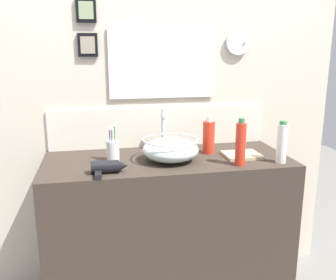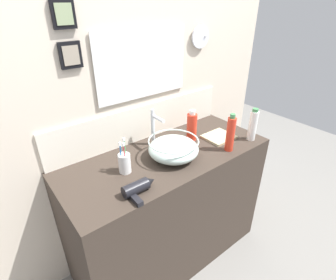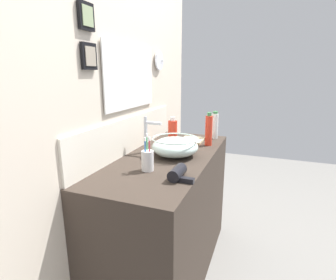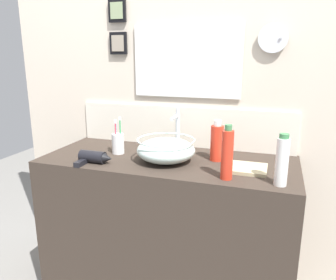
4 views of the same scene
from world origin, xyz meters
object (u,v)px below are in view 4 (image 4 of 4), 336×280
Objects in this scene: soap_dispenser at (227,154)px; spray_bottle at (282,161)px; hand_towel at (246,168)px; hair_drier at (94,158)px; toothbrush_cup at (118,143)px; lotion_bottle at (217,142)px; faucet at (177,127)px; glass_bowl_sink at (166,150)px.

soap_dispenser is 0.22m from spray_bottle.
hair_drier is at bearing -169.29° from hand_towel.
toothbrush_cup reaches higher than hand_towel.
toothbrush_cup is 0.53m from lotion_bottle.
lotion_bottle is 0.21m from hand_towel.
spray_bottle is 0.23m from hand_towel.
faucet reaches higher than toothbrush_cup.
glass_bowl_sink is 1.22× the size of soap_dispenser.
soap_dispenser is at bearing 179.70° from spray_bottle.
glass_bowl_sink is at bearing 179.98° from hand_towel.
faucet is 0.26m from lotion_bottle.
faucet is at bearing 134.53° from soap_dispenser.
soap_dispenser is (0.32, -0.14, 0.05)m from glass_bowl_sink.
hair_drier is at bearing -100.64° from toothbrush_cup.
faucet is at bearing 24.79° from toothbrush_cup.
hair_drier is 0.73m from hand_towel.
toothbrush_cup reaches higher than glass_bowl_sink.
faucet is (0.00, 0.19, 0.08)m from glass_bowl_sink.
soap_dispenser reaches higher than hand_towel.
hand_towel is (0.39, -0.19, -0.13)m from faucet.
faucet reaches higher than hand_towel.
glass_bowl_sink is 0.26m from lotion_bottle.
hand_towel is (-0.15, 0.14, -0.10)m from spray_bottle.
spray_bottle is at bearing -0.30° from soap_dispenser.
hair_drier is 0.66m from soap_dispenser.
soap_dispenser is 0.26m from lotion_bottle.
toothbrush_cup is 0.92× the size of spray_bottle.
glass_bowl_sink reaches higher than hair_drier.
spray_bottle is at bearing -13.13° from toothbrush_cup.
toothbrush_cup is at bearing 175.62° from hand_towel.
hair_drier is at bearing -135.34° from faucet.
glass_bowl_sink is 0.20m from faucet.
soap_dispenser reaches higher than spray_bottle.
toothbrush_cup is at bearing -174.68° from lotion_bottle.
hand_towel is at bearing 63.86° from soap_dispenser.
faucet reaches higher than glass_bowl_sink.
faucet reaches higher than hair_drier.
hair_drier reaches higher than hand_towel.
spray_bottle is at bearing -0.43° from hair_drier.
faucet is 1.00× the size of soap_dispenser.
soap_dispenser is at bearing -45.47° from faucet.
lotion_bottle reaches higher than toothbrush_cup.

